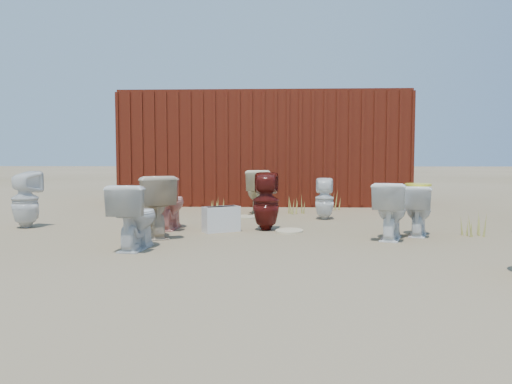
{
  "coord_description": "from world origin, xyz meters",
  "views": [
    {
      "loc": [
        0.3,
        -6.16,
        1.02
      ],
      "look_at": [
        0.0,
        0.6,
        0.55
      ],
      "focal_mm": 35.0,
      "sensor_mm": 36.0,
      "label": 1
    }
  ],
  "objects_px": {
    "toilet_front_maroon": "(266,201)",
    "toilet_back_e": "(324,199)",
    "toilet_front_pink": "(168,203)",
    "toilet_front_c": "(390,211)",
    "toilet_back_beige_right": "(258,192)",
    "toilet_back_yellowlid": "(418,210)",
    "shipping_container": "(265,149)",
    "toilet_front_a": "(135,217)",
    "toilet_back_beige_left": "(151,206)",
    "toilet_back_a": "(25,200)",
    "loose_tank": "(221,219)"
  },
  "relations": [
    {
      "from": "toilet_front_maroon",
      "to": "toilet_back_e",
      "type": "relative_size",
      "value": 1.19
    },
    {
      "from": "toilet_front_pink",
      "to": "toilet_front_c",
      "type": "height_order",
      "value": "toilet_front_pink"
    },
    {
      "from": "toilet_front_maroon",
      "to": "toilet_back_beige_right",
      "type": "relative_size",
      "value": 1.02
    },
    {
      "from": "toilet_front_maroon",
      "to": "toilet_back_yellowlid",
      "type": "distance_m",
      "value": 2.03
    },
    {
      "from": "shipping_container",
      "to": "toilet_back_e",
      "type": "relative_size",
      "value": 8.82
    },
    {
      "from": "shipping_container",
      "to": "toilet_front_c",
      "type": "relative_size",
      "value": 8.43
    },
    {
      "from": "shipping_container",
      "to": "toilet_front_pink",
      "type": "height_order",
      "value": "shipping_container"
    },
    {
      "from": "toilet_front_pink",
      "to": "toilet_front_a",
      "type": "bearing_deg",
      "value": 90.73
    },
    {
      "from": "toilet_back_yellowlid",
      "to": "toilet_back_beige_right",
      "type": "bearing_deg",
      "value": -27.85
    },
    {
      "from": "toilet_back_beige_right",
      "to": "toilet_back_e",
      "type": "height_order",
      "value": "toilet_back_beige_right"
    },
    {
      "from": "toilet_back_beige_left",
      "to": "toilet_back_yellowlid",
      "type": "relative_size",
      "value": 1.21
    },
    {
      "from": "toilet_front_c",
      "to": "toilet_front_maroon",
      "type": "relative_size",
      "value": 0.88
    },
    {
      "from": "toilet_front_pink",
      "to": "toilet_back_a",
      "type": "relative_size",
      "value": 0.92
    },
    {
      "from": "toilet_back_beige_left",
      "to": "toilet_back_e",
      "type": "xyz_separation_m",
      "value": [
        2.38,
        1.94,
        -0.06
      ]
    },
    {
      "from": "toilet_front_c",
      "to": "toilet_back_beige_right",
      "type": "bearing_deg",
      "value": -37.91
    },
    {
      "from": "toilet_front_pink",
      "to": "loose_tank",
      "type": "relative_size",
      "value": 1.51
    },
    {
      "from": "toilet_back_a",
      "to": "loose_tank",
      "type": "distance_m",
      "value": 2.9
    },
    {
      "from": "loose_tank",
      "to": "shipping_container",
      "type": "bearing_deg",
      "value": 52.68
    },
    {
      "from": "toilet_back_beige_right",
      "to": "toilet_back_yellowlid",
      "type": "height_order",
      "value": "toilet_back_beige_right"
    },
    {
      "from": "toilet_back_a",
      "to": "toilet_back_e",
      "type": "height_order",
      "value": "toilet_back_a"
    },
    {
      "from": "toilet_back_yellowlid",
      "to": "toilet_front_c",
      "type": "bearing_deg",
      "value": 56.05
    },
    {
      "from": "shipping_container",
      "to": "toilet_back_beige_left",
      "type": "xyz_separation_m",
      "value": [
        -1.32,
        -5.09,
        -0.8
      ]
    },
    {
      "from": "toilet_front_pink",
      "to": "loose_tank",
      "type": "distance_m",
      "value": 0.85
    },
    {
      "from": "toilet_back_yellowlid",
      "to": "toilet_front_maroon",
      "type": "bearing_deg",
      "value": 8.65
    },
    {
      "from": "toilet_front_a",
      "to": "toilet_back_beige_left",
      "type": "distance_m",
      "value": 0.82
    },
    {
      "from": "toilet_front_a",
      "to": "toilet_front_pink",
      "type": "height_order",
      "value": "toilet_front_pink"
    },
    {
      "from": "toilet_front_a",
      "to": "toilet_back_beige_left",
      "type": "bearing_deg",
      "value": -82.61
    },
    {
      "from": "toilet_front_c",
      "to": "toilet_back_yellowlid",
      "type": "bearing_deg",
      "value": -124.52
    },
    {
      "from": "toilet_back_a",
      "to": "loose_tank",
      "type": "bearing_deg",
      "value": -167.54
    },
    {
      "from": "toilet_back_yellowlid",
      "to": "toilet_front_a",
      "type": "bearing_deg",
      "value": 37.4
    },
    {
      "from": "toilet_front_pink",
      "to": "toilet_back_beige_right",
      "type": "bearing_deg",
      "value": -120.49
    },
    {
      "from": "toilet_front_a",
      "to": "toilet_back_yellowlid",
      "type": "height_order",
      "value": "toilet_front_a"
    },
    {
      "from": "toilet_back_yellowlid",
      "to": "loose_tank",
      "type": "xyz_separation_m",
      "value": [
        -2.6,
        0.19,
        -0.15
      ]
    },
    {
      "from": "toilet_front_a",
      "to": "toilet_back_yellowlid",
      "type": "relative_size",
      "value": 1.11
    },
    {
      "from": "loose_tank",
      "to": "toilet_front_maroon",
      "type": "bearing_deg",
      "value": -14.82
    },
    {
      "from": "toilet_back_e",
      "to": "loose_tank",
      "type": "xyz_separation_m",
      "value": [
        -1.54,
        -1.45,
        -0.16
      ]
    },
    {
      "from": "shipping_container",
      "to": "toilet_back_beige_left",
      "type": "relative_size",
      "value": 7.57
    },
    {
      "from": "toilet_back_beige_left",
      "to": "loose_tank",
      "type": "relative_size",
      "value": 1.59
    },
    {
      "from": "shipping_container",
      "to": "toilet_back_beige_left",
      "type": "bearing_deg",
      "value": -104.49
    },
    {
      "from": "toilet_back_a",
      "to": "toilet_back_beige_left",
      "type": "relative_size",
      "value": 1.04
    },
    {
      "from": "toilet_front_pink",
      "to": "toilet_back_a",
      "type": "bearing_deg",
      "value": 1.21
    },
    {
      "from": "toilet_front_a",
      "to": "toilet_back_e",
      "type": "bearing_deg",
      "value": -124.76
    },
    {
      "from": "toilet_back_beige_right",
      "to": "loose_tank",
      "type": "height_order",
      "value": "toilet_back_beige_right"
    },
    {
      "from": "toilet_front_pink",
      "to": "toilet_back_yellowlid",
      "type": "distance_m",
      "value": 3.42
    },
    {
      "from": "shipping_container",
      "to": "toilet_back_e",
      "type": "xyz_separation_m",
      "value": [
        1.07,
        -3.15,
        -0.86
      ]
    },
    {
      "from": "toilet_back_beige_right",
      "to": "toilet_back_yellowlid",
      "type": "distance_m",
      "value": 3.21
    },
    {
      "from": "toilet_front_pink",
      "to": "toilet_back_beige_left",
      "type": "distance_m",
      "value": 0.75
    },
    {
      "from": "toilet_front_pink",
      "to": "toilet_front_maroon",
      "type": "bearing_deg",
      "value": 178.71
    },
    {
      "from": "toilet_front_maroon",
      "to": "shipping_container",
      "type": "bearing_deg",
      "value": -87.35
    },
    {
      "from": "toilet_front_a",
      "to": "toilet_front_maroon",
      "type": "xyz_separation_m",
      "value": [
        1.42,
        1.5,
        0.04
      ]
    }
  ]
}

